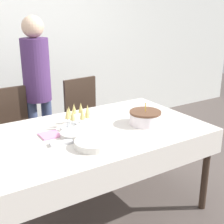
# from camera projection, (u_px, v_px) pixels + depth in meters

# --- Properties ---
(ground_plane) EXTENTS (12.00, 12.00, 0.00)m
(ground_plane) POSITION_uv_depth(u_px,v_px,m) (93.00, 212.00, 2.76)
(ground_plane) COLOR #564C47
(wall_back) EXTENTS (8.00, 0.05, 2.70)m
(wall_back) POSITION_uv_depth(u_px,v_px,m) (15.00, 39.00, 3.87)
(wall_back) COLOR silver
(wall_back) RESTS_ON ground_plane
(dining_table) EXTENTS (1.87, 1.10, 0.77)m
(dining_table) POSITION_uv_depth(u_px,v_px,m) (91.00, 142.00, 2.55)
(dining_table) COLOR silver
(dining_table) RESTS_ON ground_plane
(dining_chair_far_left) EXTENTS (0.42, 0.42, 0.98)m
(dining_chair_far_left) POSITION_uv_depth(u_px,v_px,m) (12.00, 133.00, 3.07)
(dining_chair_far_left) COLOR #38281E
(dining_chair_far_left) RESTS_ON ground_plane
(dining_chair_far_right) EXTENTS (0.46, 0.46, 0.98)m
(dining_chair_far_right) POSITION_uv_depth(u_px,v_px,m) (86.00, 118.00, 3.49)
(dining_chair_far_right) COLOR #38281E
(dining_chair_far_right) RESTS_ON ground_plane
(birthday_cake) EXTENTS (0.27, 0.27, 0.19)m
(birthday_cake) POSITION_uv_depth(u_px,v_px,m) (145.00, 118.00, 2.65)
(birthday_cake) COLOR white
(birthday_cake) RESTS_ON dining_table
(champagne_tray) EXTENTS (0.30, 0.30, 0.18)m
(champagne_tray) POSITION_uv_depth(u_px,v_px,m) (78.00, 116.00, 2.57)
(champagne_tray) COLOR silver
(champagne_tray) RESTS_ON dining_table
(plate_stack_main) EXTENTS (0.27, 0.27, 0.05)m
(plate_stack_main) POSITION_uv_depth(u_px,v_px,m) (93.00, 144.00, 2.22)
(plate_stack_main) COLOR silver
(plate_stack_main) RESTS_ON dining_table
(plate_stack_dessert) EXTENTS (0.21, 0.21, 0.03)m
(plate_stack_dessert) POSITION_uv_depth(u_px,v_px,m) (74.00, 134.00, 2.41)
(plate_stack_dessert) COLOR silver
(plate_stack_dessert) RESTS_ON dining_table
(cake_knife) EXTENTS (0.30, 0.04, 0.00)m
(cake_knife) POSITION_uv_depth(u_px,v_px,m) (160.00, 132.00, 2.49)
(cake_knife) COLOR silver
(cake_knife) RESTS_ON dining_table
(fork_pile) EXTENTS (0.18, 0.08, 0.02)m
(fork_pile) POSITION_uv_depth(u_px,v_px,m) (61.00, 143.00, 2.27)
(fork_pile) COLOR silver
(fork_pile) RESTS_ON dining_table
(napkin_pile) EXTENTS (0.15, 0.15, 0.01)m
(napkin_pile) POSITION_uv_depth(u_px,v_px,m) (50.00, 135.00, 2.42)
(napkin_pile) COLOR pink
(napkin_pile) RESTS_ON dining_table
(person_standing) EXTENTS (0.28, 0.28, 1.65)m
(person_standing) POSITION_uv_depth(u_px,v_px,m) (37.00, 82.00, 3.20)
(person_standing) COLOR #3F4C72
(person_standing) RESTS_ON ground_plane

